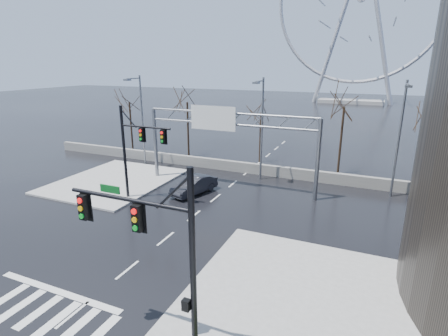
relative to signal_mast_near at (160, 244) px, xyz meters
The scene contains 17 objects.
ground 8.15m from the signal_mast_near, 141.85° to the left, with size 260.00×260.00×0.00m, color black.
sidewalk_right_ext 9.12m from the signal_mast_near, 51.18° to the left, with size 12.00×10.00×0.15m, color gray.
sidewalk_far 23.25m from the signal_mast_near, 135.18° to the left, with size 10.00×12.00×0.15m, color gray.
barrier_wall 24.96m from the signal_mast_near, 102.07° to the left, with size 52.00×0.50×1.10m, color slate.
signal_mast_near is the anchor object (origin of this frame).
signal_mast_far 17.03m from the signal_mast_near, 130.26° to the left, with size 4.72×0.41×8.00m.
sign_gantry 19.79m from the signal_mast_near, 106.19° to the left, with size 16.36×0.40×7.60m.
streetlight_left 28.07m from the signal_mast_near, 127.67° to the left, with size 0.50×2.55×10.00m.
streetlight_mid 22.44m from the signal_mast_near, 98.05° to the left, with size 0.50×2.55×10.00m.
streetlight_right 23.92m from the signal_mast_near, 68.25° to the left, with size 0.50×2.55×10.00m.
tree_far_left 36.36m from the signal_mast_near, 129.53° to the left, with size 3.50×3.50×7.00m.
tree_left 30.98m from the signal_mast_near, 117.18° to the left, with size 3.75×3.75×7.50m.
tree_center 29.00m from the signal_mast_near, 100.21° to the left, with size 3.25×3.25×6.50m.
tree_right 27.84m from the signal_mast_near, 82.02° to the left, with size 3.90×3.90×7.80m.
tree_far_right 30.45m from the signal_mast_near, 67.07° to the left, with size 3.40×3.40×6.80m.
ferris_wheel 101.29m from the signal_mast_near, 90.08° to the left, with size 45.00×6.00×50.91m.
car 18.38m from the signal_mast_near, 114.34° to the left, with size 1.64×4.70×1.55m, color black.
Camera 1 is at (11.93, -13.71, 11.31)m, focal length 28.00 mm.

